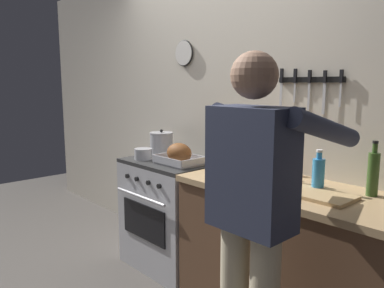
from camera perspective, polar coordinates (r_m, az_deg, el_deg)
wall_back at (r=3.16m, az=4.88°, el=5.05°), size 6.00×0.13×2.60m
counter_block at (r=2.41m, az=20.97°, el=-17.72°), size 2.03×0.65×0.90m
stove at (r=3.24m, az=-2.65°, el=-10.22°), size 0.76×0.67×0.90m
person_cook at (r=1.80m, az=9.25°, el=-9.44°), size 0.51×0.63×1.66m
roasting_pan at (r=2.95m, az=-1.94°, el=-1.65°), size 0.35×0.26×0.17m
stock_pot at (r=3.37m, az=-4.59°, el=0.13°), size 0.21×0.21×0.22m
saucepan at (r=3.16m, az=-7.32°, el=-1.48°), size 0.14×0.14×0.09m
cutting_board at (r=2.23m, az=18.56°, el=-7.28°), size 0.36×0.24×0.02m
bottle_soy_sauce at (r=2.47m, az=15.23°, el=-3.75°), size 0.06×0.06×0.20m
bottle_dish_soap at (r=2.34m, az=18.39°, el=-4.21°), size 0.07×0.07×0.24m
bottle_olive_oil at (r=2.34m, az=25.49°, el=-3.94°), size 0.06×0.06×0.31m
bottle_vinegar at (r=2.71m, az=12.72°, el=-2.39°), size 0.06×0.06×0.22m
bottle_hot_sauce at (r=2.59m, az=12.33°, el=-3.51°), size 0.05×0.05×0.16m
bottle_cooking_oil at (r=2.87m, az=8.57°, el=-1.15°), size 0.07×0.07×0.28m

